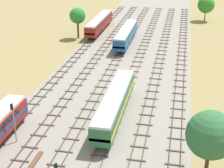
# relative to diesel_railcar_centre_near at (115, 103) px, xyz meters

# --- Properties ---
(ground_plane) EXTENTS (480.00, 480.00, 0.00)m
(ground_plane) POSITION_rel_diesel_railcar_centre_near_xyz_m (-2.36, 23.29, -2.60)
(ground_plane) COLOR olive
(ballast_bed) EXTENTS (27.65, 176.00, 0.01)m
(ballast_bed) POSITION_rel_diesel_railcar_centre_near_xyz_m (-2.36, 23.29, -2.59)
(ballast_bed) COLOR gray
(ballast_bed) RESTS_ON ground
(track_far_left) EXTENTS (2.40, 126.00, 0.29)m
(track_far_left) POSITION_rel_diesel_railcar_centre_near_xyz_m (-14.19, 24.29, -2.46)
(track_far_left) COLOR #47382D
(track_far_left) RESTS_ON ground
(track_left) EXTENTS (2.40, 126.00, 0.29)m
(track_left) POSITION_rel_diesel_railcar_centre_near_xyz_m (-9.46, 24.29, -2.46)
(track_left) COLOR #47382D
(track_left) RESTS_ON ground
(track_centre_left) EXTENTS (2.40, 126.00, 0.29)m
(track_centre_left) POSITION_rel_diesel_railcar_centre_near_xyz_m (-4.73, 24.29, -2.46)
(track_centre_left) COLOR #47382D
(track_centre_left) RESTS_ON ground
(track_centre) EXTENTS (2.40, 126.00, 0.29)m
(track_centre) POSITION_rel_diesel_railcar_centre_near_xyz_m (-0.00, 24.29, -2.46)
(track_centre) COLOR #47382D
(track_centre) RESTS_ON ground
(track_centre_right) EXTENTS (2.40, 126.00, 0.29)m
(track_centre_right) POSITION_rel_diesel_railcar_centre_near_xyz_m (4.73, 24.29, -2.46)
(track_centre_right) COLOR #47382D
(track_centre_right) RESTS_ON ground
(track_right) EXTENTS (2.40, 126.00, 0.29)m
(track_right) POSITION_rel_diesel_railcar_centre_near_xyz_m (9.46, 24.29, -2.46)
(track_right) COLOR #47382D
(track_right) RESTS_ON ground
(diesel_railcar_centre_near) EXTENTS (2.96, 20.50, 3.80)m
(diesel_railcar_centre_near) POSITION_rel_diesel_railcar_centre_near_xyz_m (0.00, 0.00, 0.00)
(diesel_railcar_centre_near) COLOR #286638
(diesel_railcar_centre_near) RESTS_ON ground
(diesel_railcar_centre_left_mid) EXTENTS (2.96, 20.50, 3.80)m
(diesel_railcar_centre_left_mid) POSITION_rel_diesel_railcar_centre_near_xyz_m (-4.73, 38.45, 0.00)
(diesel_railcar_centre_left_mid) COLOR #194C8C
(diesel_railcar_centre_left_mid) RESTS_ON ground
(passenger_coach_far_left_midfar) EXTENTS (2.96, 22.00, 3.80)m
(passenger_coach_far_left_midfar) POSITION_rel_diesel_railcar_centre_near_xyz_m (-14.19, 49.26, 0.02)
(passenger_coach_far_left_midfar) COLOR maroon
(passenger_coach_far_left_midfar) RESTS_ON ground
(signal_post_near) EXTENTS (0.28, 0.47, 5.90)m
(signal_post_near) POSITION_rel_diesel_railcar_centre_near_xyz_m (-11.82, -9.24, 1.12)
(signal_post_near) COLOR gray
(signal_post_near) RESTS_ON ground
(lineside_tree_0) EXTENTS (5.50, 5.50, 8.67)m
(lineside_tree_0) POSITION_rel_diesel_railcar_centre_near_xyz_m (13.01, -12.10, 3.30)
(lineside_tree_0) COLOR #4C331E
(lineside_tree_0) RESTS_ON ground
(lineside_tree_2) EXTENTS (4.23, 4.23, 8.22)m
(lineside_tree_2) POSITION_rel_diesel_railcar_centre_near_xyz_m (-18.20, 41.43, 3.46)
(lineside_tree_2) COLOR #4C331E
(lineside_tree_2) RESTS_ON ground
(lineside_tree_3) EXTENTS (5.31, 5.31, 7.88)m
(lineside_tree_3) POSITION_rel_diesel_railcar_centre_near_xyz_m (15.89, 68.75, 2.62)
(lineside_tree_3) COLOR #4C331E
(lineside_tree_3) RESTS_ON ground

